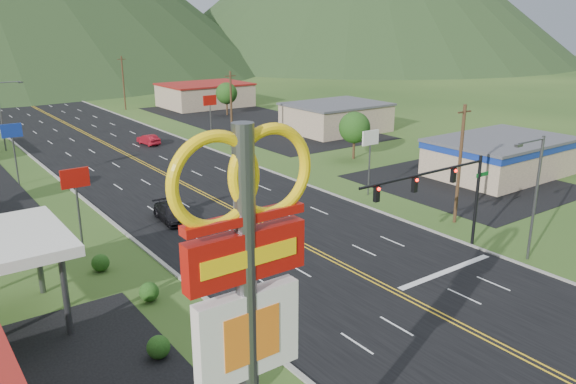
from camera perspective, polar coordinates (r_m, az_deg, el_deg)
pylon_sign at (r=15.71m, az=-4.23°, el=-10.09°), size 4.32×0.60×14.00m
traffic_signal at (r=40.52m, az=15.49°, el=0.52°), size 13.10×0.43×7.00m
streetlight_east at (r=42.20m, az=23.71°, el=0.12°), size 3.28×0.25×9.00m
streetlight_west at (r=81.71m, az=-26.98°, el=7.33°), size 3.28×0.25×9.00m
building_east_near at (r=66.08m, az=20.78°, el=3.58°), size 15.40×10.40×4.10m
building_east_mid at (r=87.11m, az=4.91°, el=7.59°), size 14.40×11.40×4.30m
building_east_far at (r=113.67m, az=-8.42°, el=9.75°), size 16.40×12.40×4.50m
pole_sign_west_a at (r=42.79m, az=-20.74°, el=0.50°), size 2.00×0.18×6.40m
pole_sign_west_b at (r=63.82m, az=-26.21°, el=5.05°), size 2.00×0.18×6.40m
pole_sign_east_a at (r=54.39m, az=8.35°, el=4.81°), size 2.00×0.18×6.40m
pole_sign_east_b at (r=80.07m, az=-7.93°, el=8.75°), size 2.00×0.18×6.40m
tree_east_a at (r=69.23m, az=6.77°, el=6.52°), size 3.84×3.84×5.82m
tree_east_b at (r=102.07m, az=-6.26°, el=9.93°), size 3.84×3.84×5.82m
utility_pole_a at (r=48.32m, az=17.05°, el=2.77°), size 1.60×0.28×10.00m
utility_pole_b at (r=75.97m, az=-5.79°, el=8.44°), size 1.60×0.28×10.00m
utility_pole_c at (r=112.11m, az=-16.38°, el=10.63°), size 1.60×0.28×10.00m
utility_pole_d at (r=150.21m, az=-21.76°, el=11.60°), size 1.60×0.28×10.00m
car_dark_mid at (r=48.75m, az=-11.79°, el=-2.14°), size 2.27×4.92×1.39m
car_red_far at (r=79.56m, az=-13.99°, el=5.17°), size 1.93×4.36×1.39m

